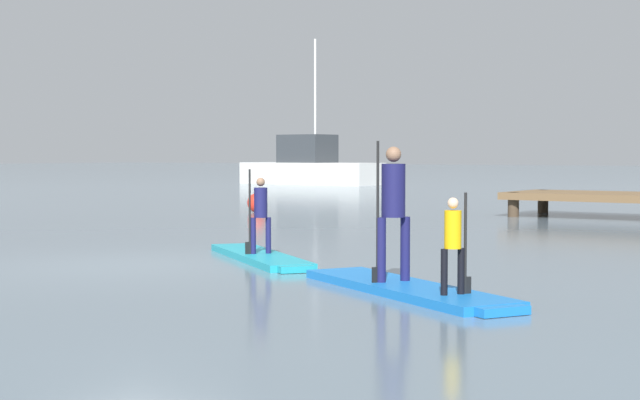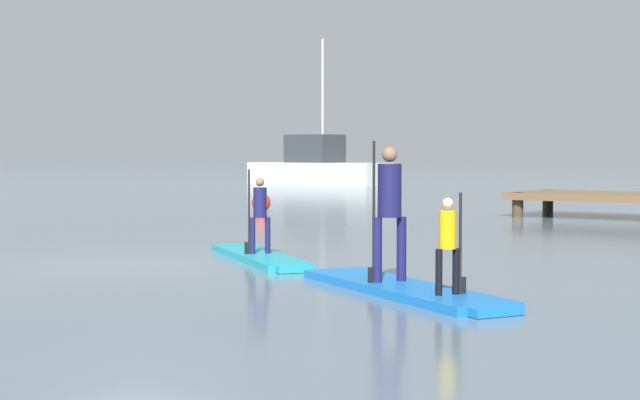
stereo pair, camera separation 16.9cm
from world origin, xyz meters
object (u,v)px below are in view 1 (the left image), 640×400
at_px(paddleboard_far, 408,289).
at_px(mooring_buoy_near, 257,203).
at_px(paddleboard_near, 261,257).
at_px(paddler_child_solo, 260,211).
at_px(paddler_adult, 393,204).
at_px(fishing_boat_green_midground, 310,167).
at_px(paddler_child_front, 454,241).

bearing_deg(paddleboard_far, mooring_buoy_near, 133.97).
xyz_separation_m(paddleboard_near, paddler_child_solo, (0.00, -0.02, 0.69)).
relative_size(paddleboard_far, paddler_adult, 2.16).
height_order(paddler_adult, fishing_boat_green_midground, fishing_boat_green_midground).
xyz_separation_m(paddleboard_far, fishing_boat_green_midground, (-24.10, 32.82, 0.86)).
height_order(paddleboard_far, paddler_adult, paddler_adult).
height_order(paddleboard_far, paddler_child_front, paddler_child_front).
height_order(paddler_adult, mooring_buoy_near, paddler_adult).
bearing_deg(paddler_child_front, mooring_buoy_near, 134.89).
bearing_deg(paddler_child_solo, paddler_adult, -27.58).
bearing_deg(fishing_boat_green_midground, paddler_adult, -53.91).
bearing_deg(fishing_boat_green_midground, mooring_buoy_near, -58.60).
xyz_separation_m(paddleboard_far, paddler_adult, (-0.30, 0.16, 0.95)).
distance_m(paddleboard_near, mooring_buoy_near, 12.21).
height_order(paddler_child_solo, fishing_boat_green_midground, fishing_boat_green_midground).
bearing_deg(paddleboard_near, paddleboard_far, -27.81).
height_order(paddleboard_near, mooring_buoy_near, mooring_buoy_near).
bearing_deg(mooring_buoy_near, paddleboard_far, -46.03).
distance_m(paddler_child_solo, mooring_buoy_near, 12.23).
bearing_deg(paddler_child_solo, paddleboard_far, -27.62).
height_order(paddleboard_far, fishing_boat_green_midground, fishing_boat_green_midground).
xyz_separation_m(paddler_child_solo, fishing_boat_green_midground, (-20.54, 30.95, 0.17)).
bearing_deg(paddler_child_solo, fishing_boat_green_midground, 123.57).
bearing_deg(fishing_boat_green_midground, paddler_child_solo, -56.43).
distance_m(paddler_child_solo, paddleboard_far, 4.08).
bearing_deg(paddler_adult, paddleboard_far, -28.12).
bearing_deg(paddler_child_solo, paddleboard_near, 92.56).
height_order(paddleboard_near, paddler_child_solo, paddler_child_solo).
relative_size(paddler_adult, mooring_buoy_near, 3.15).
distance_m(paddler_adult, mooring_buoy_near, 15.67).
relative_size(paddleboard_far, fishing_boat_green_midground, 0.45).
height_order(paddleboard_near, paddler_child_front, paddler_child_front).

